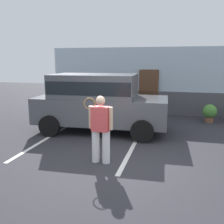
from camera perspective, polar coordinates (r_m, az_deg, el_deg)
name	(u,v)px	position (r m, az deg, el deg)	size (l,w,h in m)	color
ground_plane	(114,163)	(6.47, 0.48, -11.41)	(40.00, 40.00, 0.00)	#2D2D33
parking_stripe_0	(48,138)	(8.71, -14.21, -5.63)	(0.12, 4.40, 0.01)	silver
parking_stripe_1	(134,145)	(7.80, 4.93, -7.35)	(0.12, 4.40, 0.01)	silver
house_frontage	(146,83)	(12.30, 7.73, 6.53)	(9.34, 0.40, 3.13)	silver
parked_suv	(98,100)	(9.01, -3.08, 2.73)	(4.68, 2.32, 2.05)	#4C4F54
tennis_player_man	(101,128)	(6.25, -2.59, -3.68)	(0.76, 0.29, 1.69)	white
potted_plant_by_porch	(210,112)	(11.20, 21.12, -0.08)	(0.57, 0.57, 0.75)	brown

